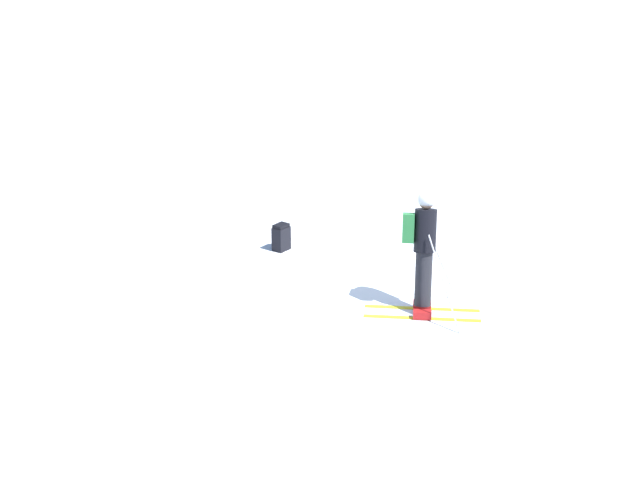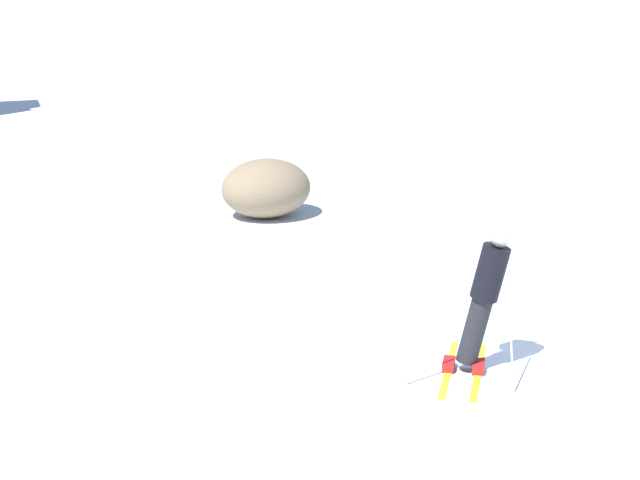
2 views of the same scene
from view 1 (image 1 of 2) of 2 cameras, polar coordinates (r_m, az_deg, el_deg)
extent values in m
plane|color=white|center=(15.08, 3.29, -2.59)|extent=(300.00, 300.00, 0.00)
cube|color=yellow|center=(13.78, 6.55, -5.00)|extent=(1.09, 1.53, 0.01)
cube|color=yellow|center=(14.11, 6.54, -4.37)|extent=(1.09, 1.53, 0.01)
cube|color=#B21919|center=(13.75, 6.56, -4.76)|extent=(0.27, 0.31, 0.12)
cube|color=#B21919|center=(14.08, 6.55, -4.13)|extent=(0.27, 0.31, 0.12)
cylinder|color=black|center=(13.83, 6.63, -2.48)|extent=(0.50, 0.46, 0.88)
cylinder|color=black|center=(13.70, 6.75, 0.60)|extent=(0.58, 0.55, 0.72)
sphere|color=tan|center=(13.65, 6.83, 2.47)|extent=(0.37, 0.36, 0.28)
sphere|color=silver|center=(13.65, 6.83, 2.59)|extent=(0.42, 0.41, 0.32)
cube|color=#236633|center=(13.70, 5.67, 0.78)|extent=(0.40, 0.36, 0.49)
cylinder|color=#B7B7BC|center=(13.43, 7.94, -2.79)|extent=(0.86, 0.05, 1.30)
cylinder|color=#B7B7BC|center=(14.22, 7.84, -1.61)|extent=(0.19, 0.53, 1.21)
cube|color=black|center=(16.30, -2.50, 0.09)|extent=(0.32, 0.36, 0.44)
cube|color=black|center=(16.21, -2.51, 0.92)|extent=(0.29, 0.33, 0.06)
camera|label=2|loc=(18.30, 49.94, 11.16)|focal=60.00mm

